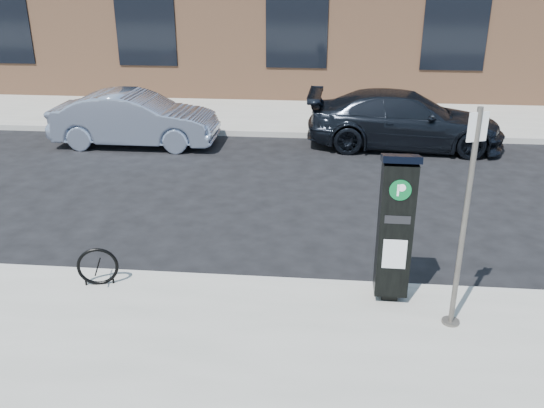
# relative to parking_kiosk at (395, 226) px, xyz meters

# --- Properties ---
(ground) EXTENTS (120.00, 120.00, 0.00)m
(ground) POSITION_rel_parking_kiosk_xyz_m (-2.01, 0.35, -1.22)
(ground) COLOR black
(ground) RESTS_ON ground
(sidewalk_far) EXTENTS (60.00, 12.00, 0.15)m
(sidewalk_far) POSITION_rel_parking_kiosk_xyz_m (-2.01, 14.35, -1.14)
(sidewalk_far) COLOR gray
(sidewalk_far) RESTS_ON ground
(curb_near) EXTENTS (60.00, 0.12, 0.16)m
(curb_near) POSITION_rel_parking_kiosk_xyz_m (-2.01, 0.33, -1.14)
(curb_near) COLOR #9E9B93
(curb_near) RESTS_ON ground
(curb_far) EXTENTS (60.00, 0.12, 0.16)m
(curb_far) POSITION_rel_parking_kiosk_xyz_m (-2.01, 8.37, -1.14)
(curb_far) COLOR #9E9B93
(curb_far) RESTS_ON ground
(parking_kiosk) EXTENTS (0.48, 0.43, 2.08)m
(parking_kiosk) POSITION_rel_parking_kiosk_xyz_m (0.00, 0.00, 0.00)
(parking_kiosk) COLOR black
(parking_kiosk) RESTS_ON sidewalk_near
(sign_pole) EXTENTS (0.24, 0.22, 2.79)m
(sign_pole) POSITION_rel_parking_kiosk_xyz_m (0.73, -0.55, 0.32)
(sign_pole) COLOR #504B47
(sign_pole) RESTS_ON sidewalk_near
(bike_rack) EXTENTS (0.57, 0.18, 0.58)m
(bike_rack) POSITION_rel_parking_kiosk_xyz_m (-4.09, -0.05, -0.79)
(bike_rack) COLOR black
(bike_rack) RESTS_ON sidewalk_near
(car_silver) EXTENTS (4.23, 1.48, 1.39)m
(car_silver) POSITION_rel_parking_kiosk_xyz_m (-5.89, 7.26, -0.52)
(car_silver) COLOR #8995AF
(car_silver) RESTS_ON ground
(car_dark) EXTENTS (5.02, 2.19, 1.44)m
(car_dark) POSITION_rel_parking_kiosk_xyz_m (1.05, 7.75, -0.50)
(car_dark) COLOR black
(car_dark) RESTS_ON ground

